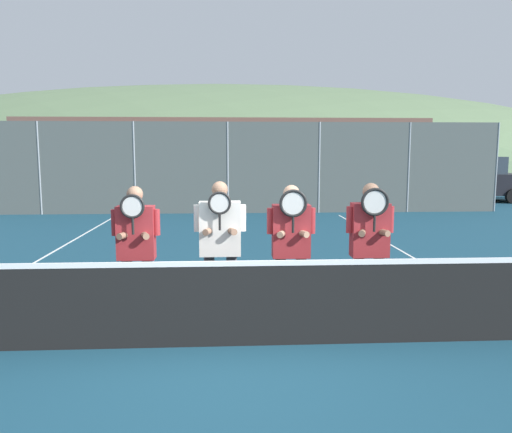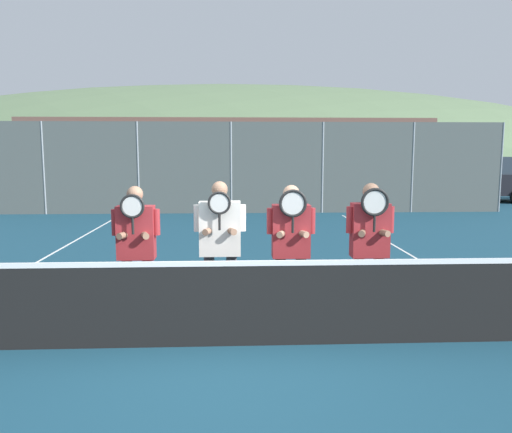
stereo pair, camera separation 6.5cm
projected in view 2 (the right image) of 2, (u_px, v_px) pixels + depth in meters
ground_plane at (227, 346)px, 5.40m from camera, size 120.00×120.00×0.00m
hill_distant at (233, 168)px, 64.31m from camera, size 102.03×56.69×19.84m
clubhouse_building at (229, 156)px, 26.17m from camera, size 19.83×5.50×3.68m
fence_back at (231, 168)px, 16.86m from camera, size 18.78×0.06×3.09m
tennis_net at (227, 302)px, 5.34m from camera, size 9.87×0.09×1.04m
court_line_left_sideline at (7, 279)px, 8.21m from camera, size 0.05×16.00×0.01m
court_line_right_sideline at (444, 274)px, 8.53m from camera, size 0.05×16.00×0.01m
player_leftmost at (136, 244)px, 5.97m from camera, size 0.58×0.34×1.69m
player_center_left at (220, 240)px, 6.06m from camera, size 0.63×0.34×1.74m
player_center_right at (291, 242)px, 6.04m from camera, size 0.59×0.34×1.69m
player_rightmost at (370, 241)px, 6.01m from camera, size 0.58×0.34×1.72m
car_far_left at (95, 180)px, 20.39m from camera, size 4.64×2.09×1.82m
car_left_of_center at (225, 180)px, 20.57m from camera, size 4.47×1.91×1.87m
car_center at (353, 181)px, 20.41m from camera, size 4.48×2.06×1.79m
car_right_of_center at (474, 179)px, 20.87m from camera, size 4.34×2.04×1.88m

